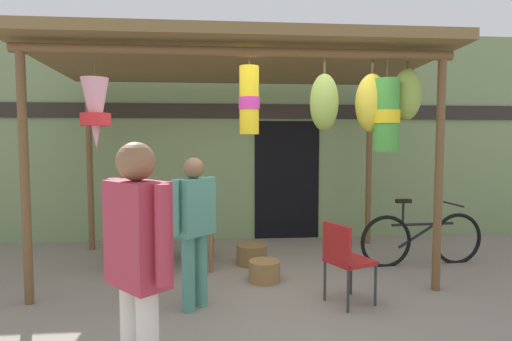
% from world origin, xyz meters
% --- Properties ---
extents(ground_plane, '(30.00, 30.00, 0.00)m').
position_xyz_m(ground_plane, '(0.00, 0.00, 0.00)').
color(ground_plane, gray).
extents(shop_facade, '(12.57, 0.29, 3.48)m').
position_xyz_m(shop_facade, '(0.00, 2.61, 1.74)').
color(shop_facade, '#7A9360').
rests_on(shop_facade, ground_plane).
extents(market_stall_canopy, '(4.85, 2.66, 2.82)m').
position_xyz_m(market_stall_canopy, '(-0.10, 0.73, 2.54)').
color(market_stall_canopy, brown).
rests_on(market_stall_canopy, ground_plane).
extents(display_table, '(1.20, 0.78, 0.66)m').
position_xyz_m(display_table, '(-1.10, 1.03, 0.60)').
color(display_table, brown).
rests_on(display_table, ground_plane).
extents(flower_heap_on_table, '(0.71, 0.49, 0.11)m').
position_xyz_m(flower_heap_on_table, '(-1.03, 1.00, 0.72)').
color(flower_heap_on_table, orange).
rests_on(flower_heap_on_table, display_table).
extents(folding_chair, '(0.53, 0.53, 0.84)m').
position_xyz_m(folding_chair, '(0.82, -0.49, 0.50)').
color(folding_chair, '#AD1E1E').
rests_on(folding_chair, ground_plane).
extents(wicker_basket_by_table, '(0.41, 0.41, 0.27)m').
position_xyz_m(wicker_basket_by_table, '(-0.01, 0.99, 0.13)').
color(wicker_basket_by_table, brown).
rests_on(wicker_basket_by_table, ground_plane).
extents(wicker_basket_spare, '(0.37, 0.37, 0.25)m').
position_xyz_m(wicker_basket_spare, '(0.09, 0.28, 0.12)').
color(wicker_basket_spare, olive).
rests_on(wicker_basket_spare, ground_plane).
extents(parked_bicycle, '(1.75, 0.44, 0.92)m').
position_xyz_m(parked_bicycle, '(2.28, 0.78, 0.35)').
color(parked_bicycle, black).
rests_on(parked_bicycle, ground_plane).
extents(vendor_in_orange, '(0.43, 0.46, 1.66)m').
position_xyz_m(vendor_in_orange, '(-0.93, -2.11, 0.98)').
color(vendor_in_orange, silver).
rests_on(vendor_in_orange, ground_plane).
extents(customer_foreground, '(0.43, 0.47, 1.51)m').
position_xyz_m(customer_foreground, '(-0.69, -0.45, 0.88)').
color(customer_foreground, '#4C8E7A').
rests_on(customer_foreground, ground_plane).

